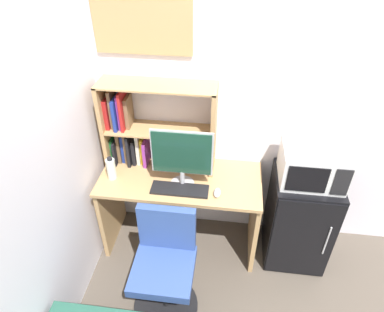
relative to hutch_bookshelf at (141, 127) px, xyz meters
name	(u,v)px	position (x,y,z in m)	size (l,w,h in m)	color
wall_back	(355,112)	(1.63, 0.14, 0.18)	(6.40, 0.04, 2.60)	silver
desk	(181,199)	(0.34, -0.18, -0.58)	(1.31, 0.59, 0.78)	tan
hutch_bookshelf	(141,127)	(0.00, 0.00, 0.00)	(0.89, 0.26, 0.73)	tan
monitor	(182,156)	(0.37, -0.25, -0.07)	(0.47, 0.18, 0.50)	#B7B7BC
keyboard	(180,189)	(0.36, -0.33, -0.34)	(0.45, 0.14, 0.02)	black
computer_mouse	(217,193)	(0.65, -0.34, -0.33)	(0.05, 0.10, 0.04)	silver
water_bottle	(111,169)	(-0.21, -0.25, -0.26)	(0.07, 0.07, 0.20)	silver
mini_fridge	(299,218)	(1.34, -0.17, -0.69)	(0.50, 0.51, 0.87)	black
microwave	(313,164)	(1.34, -0.17, -0.12)	(0.47, 0.38, 0.28)	silver
desk_chair	(165,270)	(0.31, -0.79, -0.72)	(0.50, 0.50, 0.90)	black
wall_corkboard	(142,18)	(0.05, 0.11, 0.81)	(0.71, 0.02, 0.50)	tan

